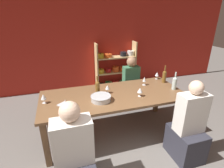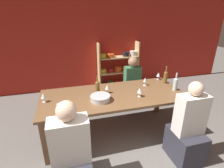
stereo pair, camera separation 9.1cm
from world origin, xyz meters
name	(u,v)px [view 2 (the right image)]	position (x,y,z in m)	size (l,w,h in m)	color
wall_back_red	(87,40)	(0.00, 3.83, 1.35)	(8.80, 0.06, 2.70)	red
shelf_unit	(118,70)	(0.85, 3.63, 0.51)	(1.16, 0.30, 1.29)	tan
dining_table	(114,99)	(0.11, 1.58, 0.70)	(2.40, 1.03, 0.78)	brown
mixing_bowl	(100,98)	(-0.15, 1.43, 0.82)	(0.32, 0.32, 0.09)	#B7BABC
wine_bottle_green	(97,87)	(-0.14, 1.69, 0.90)	(0.07, 0.07, 0.32)	brown
wine_bottle_dark	(175,83)	(1.21, 1.46, 0.90)	(0.08, 0.08, 0.32)	#B2C6C1
wine_bottle_amber	(166,77)	(1.22, 1.80, 0.91)	(0.07, 0.07, 0.34)	brown
wine_glass_empty_a	(107,87)	(0.03, 1.66, 0.89)	(0.07, 0.07, 0.15)	white
wine_glass_white_a	(64,102)	(-0.69, 1.32, 0.88)	(0.07, 0.07, 0.16)	white
wine_glass_white_b	(145,80)	(0.79, 1.80, 0.89)	(0.07, 0.07, 0.16)	white
wine_glass_red_a	(158,75)	(1.19, 2.02, 0.88)	(0.08, 0.08, 0.15)	white
wine_glass_empty_b	(43,96)	(-0.99, 1.61, 0.88)	(0.08, 0.08, 0.15)	white
wine_glass_red_b	(140,91)	(0.50, 1.39, 0.88)	(0.08, 0.08, 0.15)	white
cell_phone	(62,103)	(-0.73, 1.49, 0.78)	(0.16, 0.15, 0.01)	silver
person_near_a	(72,157)	(-0.66, 0.71, 0.43)	(0.46, 0.57, 1.20)	#2D2D38
person_far_a	(132,88)	(0.79, 2.42, 0.45)	(0.35, 0.44, 1.18)	#2D2D38
person_near_b	(187,133)	(0.97, 0.72, 0.45)	(0.41, 0.51, 1.25)	#2D2D38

